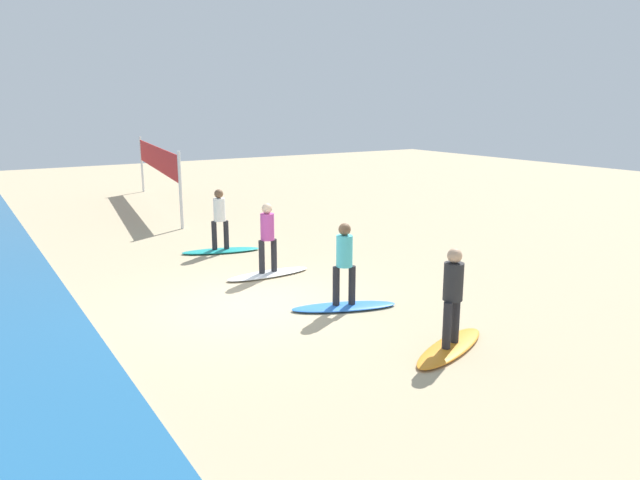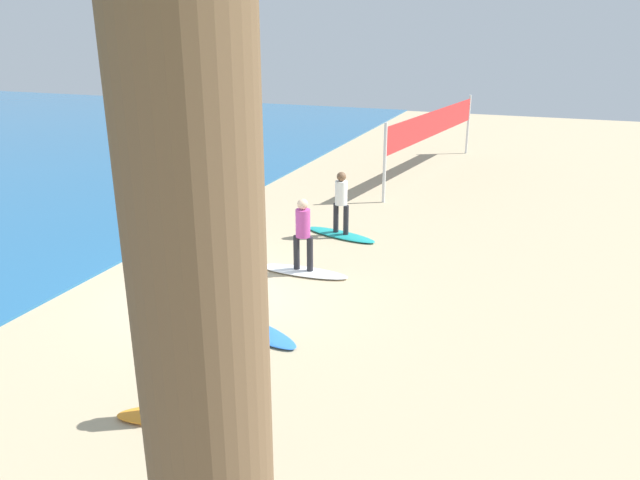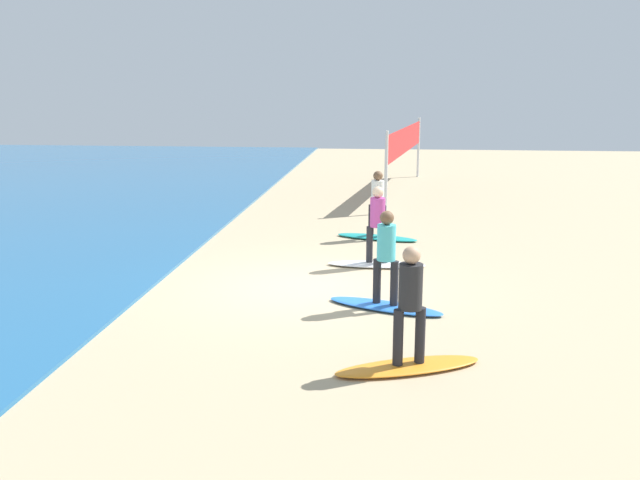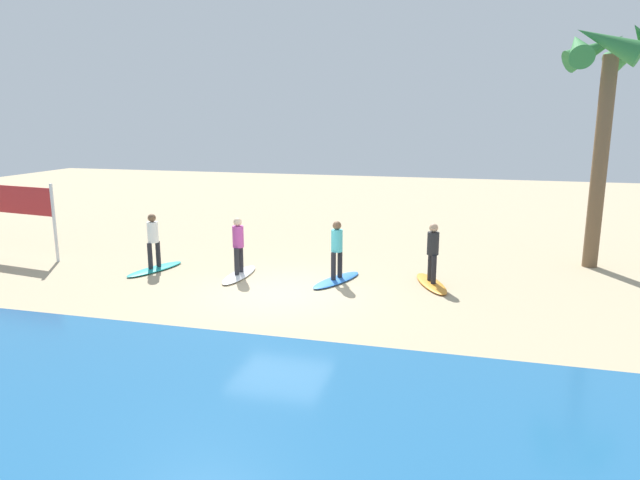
{
  "view_description": "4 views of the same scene",
  "coord_description": "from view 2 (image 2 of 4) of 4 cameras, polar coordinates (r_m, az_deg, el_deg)",
  "views": [
    {
      "loc": [
        -10.46,
        4.93,
        3.99
      ],
      "look_at": [
        -0.56,
        -1.28,
        1.3
      ],
      "focal_mm": 33.6,
      "sensor_mm": 36.0,
      "label": 1
    },
    {
      "loc": [
        -9.9,
        -6.05,
        5.2
      ],
      "look_at": [
        1.17,
        -1.83,
        1.03
      ],
      "focal_mm": 33.98,
      "sensor_mm": 36.0,
      "label": 2
    },
    {
      "loc": [
        -12.61,
        -1.47,
        3.78
      ],
      "look_at": [
        0.31,
        -0.15,
        0.86
      ],
      "focal_mm": 38.47,
      "sensor_mm": 36.0,
      "label": 3
    },
    {
      "loc": [
        -4.69,
        13.59,
        4.57
      ],
      "look_at": [
        -0.7,
        -1.45,
        1.17
      ],
      "focal_mm": 32.0,
      "sensor_mm": 36.0,
      "label": 4
    }
  ],
  "objects": [
    {
      "name": "surfboard_orange",
      "position": [
        9.06,
        -12.01,
        -15.79
      ],
      "size": [
        1.29,
        2.16,
        0.09
      ],
      "primitive_type": "ellipsoid",
      "rotation": [
        0.0,
        0.0,
        1.94
      ],
      "color": "orange",
      "rests_on": "ground"
    },
    {
      "name": "surfer_blue",
      "position": [
        10.7,
        -6.46,
        -3.65
      ],
      "size": [
        0.32,
        0.44,
        1.64
      ],
      "color": "#232328",
      "rests_on": "surfboard_blue"
    },
    {
      "name": "surfboard_blue",
      "position": [
        11.12,
        -6.27,
        -8.36
      ],
      "size": [
        1.29,
        2.16,
        0.09
      ],
      "primitive_type": "ellipsoid",
      "rotation": [
        0.0,
        0.0,
        1.2
      ],
      "color": "blue",
      "rests_on": "ground"
    },
    {
      "name": "surfboard_teal",
      "position": [
        15.94,
        1.96,
        0.51
      ],
      "size": [
        1.13,
        2.17,
        0.09
      ],
      "primitive_type": "ellipsoid",
      "rotation": [
        0.0,
        0.0,
        1.29
      ],
      "color": "teal",
      "rests_on": "ground"
    },
    {
      "name": "surfer_orange",
      "position": [
        8.53,
        -12.48,
        -10.32
      ],
      "size": [
        0.32,
        0.44,
        1.64
      ],
      "color": "#232328",
      "rests_on": "surfboard_orange"
    },
    {
      "name": "surfer_teal",
      "position": [
        15.65,
        2.01,
        3.95
      ],
      "size": [
        0.32,
        0.45,
        1.64
      ],
      "color": "#232328",
      "rests_on": "surfboard_teal"
    },
    {
      "name": "ground_plane",
      "position": [
        12.71,
        -9.67,
        -5.05
      ],
      "size": [
        60.0,
        60.0,
        0.0
      ],
      "primitive_type": "plane",
      "color": "tan"
    },
    {
      "name": "surfer_white",
      "position": [
        13.2,
        -1.62,
        1.0
      ],
      "size": [
        0.32,
        0.46,
        1.64
      ],
      "color": "#232328",
      "rests_on": "surfboard_white"
    },
    {
      "name": "surfboard_white",
      "position": [
        13.55,
        -1.58,
        -2.98
      ],
      "size": [
        0.56,
        2.1,
        0.09
      ],
      "primitive_type": "ellipsoid",
      "rotation": [
        0.0,
        0.0,
        1.57
      ],
      "color": "white",
      "rests_on": "ground"
    },
    {
      "name": "volleyball_net",
      "position": [
        22.94,
        10.7,
        10.5
      ],
      "size": [
        9.01,
        1.4,
        2.5
      ],
      "color": "silver",
      "rests_on": "ground"
    }
  ]
}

